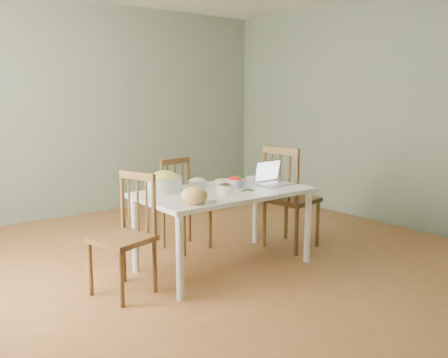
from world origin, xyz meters
TOP-DOWN VIEW (x-y plane):
  - floor at (0.00, 0.00)m, footprint 5.00×5.00m
  - wall_back at (0.00, 2.50)m, footprint 5.00×0.00m
  - wall_right at (2.50, 0.00)m, footprint 0.00×5.00m
  - dining_table at (0.03, -0.18)m, footprint 1.51×0.85m
  - chair_far at (0.05, 0.47)m, footprint 0.44×0.43m
  - chair_left at (-0.95, -0.17)m, footprint 0.50×0.51m
  - chair_right at (0.93, -0.13)m, footprint 0.51×0.52m
  - bread_boule at (-0.48, -0.47)m, footprint 0.27×0.27m
  - butter_stick at (-0.39, -0.54)m, footprint 0.11×0.04m
  - bowl_squash at (-0.42, 0.08)m, footprint 0.36×0.36m
  - bowl_carrot at (-0.30, -0.20)m, footprint 0.14×0.14m
  - bowl_onion at (-0.10, 0.05)m, footprint 0.22×0.22m
  - bowl_mushroom at (-0.05, -0.29)m, footprint 0.18×0.18m
  - bowl_redpep at (0.19, -0.14)m, footprint 0.18×0.18m
  - bowl_broccoli at (0.34, -0.02)m, footprint 0.16×0.16m
  - flatbread at (0.29, 0.14)m, footprint 0.21×0.21m
  - basil_bunch at (0.17, -0.31)m, footprint 0.17×0.17m
  - laptop at (0.57, -0.28)m, footprint 0.32×0.26m

SIDE VIEW (x-z plane):
  - floor at x=0.00m, z-range 0.00..0.00m
  - dining_table at x=0.03m, z-range 0.00..0.71m
  - chair_far at x=0.05m, z-range 0.00..0.91m
  - chair_left at x=-0.95m, z-range 0.00..0.94m
  - chair_right at x=0.93m, z-range 0.00..1.04m
  - flatbread at x=0.29m, z-range 0.71..0.73m
  - basil_bunch at x=0.17m, z-range 0.71..0.73m
  - butter_stick at x=-0.39m, z-range 0.71..0.74m
  - bowl_carrot at x=-0.30m, z-range 0.71..0.78m
  - bowl_broccoli at x=0.34m, z-range 0.71..0.79m
  - bowl_mushroom at x=-0.05m, z-range 0.71..0.80m
  - bowl_onion at x=-0.10m, z-range 0.71..0.80m
  - bowl_redpep at x=0.19m, z-range 0.71..0.80m
  - bread_boule at x=-0.48m, z-range 0.71..0.84m
  - bowl_squash at x=-0.42m, z-range 0.71..0.89m
  - laptop at x=0.57m, z-range 0.71..0.93m
  - wall_back at x=0.00m, z-range 0.00..2.70m
  - wall_right at x=2.50m, z-range 0.00..2.70m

